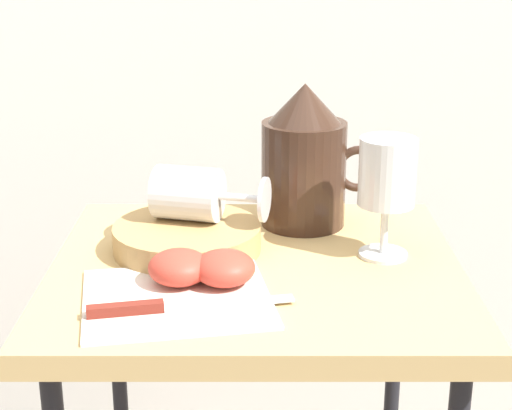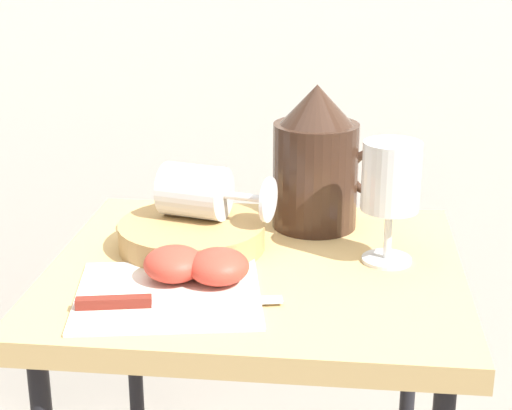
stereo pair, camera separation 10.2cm
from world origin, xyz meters
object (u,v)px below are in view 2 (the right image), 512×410
object	(u,v)px
wine_glass_tipped_near	(198,192)
apple_half_left	(174,264)
table	(256,314)
basket_tray	(192,235)
pitcher	(316,171)
wine_glass_upright	(391,183)
knife	(149,302)
apple_half_right	(218,266)

from	to	relation	value
wine_glass_tipped_near	apple_half_left	bearing A→B (deg)	-92.34
table	basket_tray	bearing A→B (deg)	152.86
pitcher	wine_glass_upright	size ratio (longest dim) A/B	1.29
table	knife	size ratio (longest dim) A/B	2.92
wine_glass_upright	wine_glass_tipped_near	xyz separation A→B (m)	(-0.25, 0.04, -0.03)
wine_glass_upright	pitcher	bearing A→B (deg)	128.67
basket_tray	wine_glass_upright	world-z (taller)	wine_glass_upright
table	wine_glass_upright	xyz separation A→B (m)	(0.17, 0.03, 0.18)
pitcher	table	bearing A→B (deg)	-114.71
pitcher	knife	bearing A→B (deg)	-121.05
wine_glass_upright	apple_half_left	world-z (taller)	wine_glass_upright
apple_half_right	pitcher	bearing A→B (deg)	63.99
knife	basket_tray	bearing A→B (deg)	85.53
table	wine_glass_tipped_near	distance (m)	0.18
pitcher	apple_half_right	distance (m)	0.25
table	basket_tray	world-z (taller)	basket_tray
apple_half_right	table	bearing A→B (deg)	61.25
basket_tray	pitcher	xyz separation A→B (m)	(0.16, 0.10, 0.07)
wine_glass_upright	apple_half_right	distance (m)	0.24
apple_half_left	apple_half_right	xyz separation A→B (m)	(0.05, -0.00, 0.00)
wine_glass_upright	knife	size ratio (longest dim) A/B	0.68
pitcher	apple_half_left	xyz separation A→B (m)	(-0.16, -0.22, -0.06)
table	pitcher	size ratio (longest dim) A/B	3.30
apple_half_right	wine_glass_upright	bearing A→B (deg)	25.25
basket_tray	apple_half_right	xyz separation A→B (m)	(0.05, -0.12, 0.01)
table	wine_glass_upright	distance (m)	0.24
apple_half_right	knife	distance (m)	0.10
basket_tray	wine_glass_upright	size ratio (longest dim) A/B	1.24
pitcher	apple_half_left	distance (m)	0.28
wine_glass_tipped_near	apple_half_right	distance (m)	0.16
apple_half_left	knife	xyz separation A→B (m)	(-0.01, -0.07, -0.02)
pitcher	wine_glass_upright	distance (m)	0.16
apple_half_right	knife	bearing A→B (deg)	-133.38
pitcher	knife	size ratio (longest dim) A/B	0.88
knife	pitcher	bearing A→B (deg)	58.95
wine_glass_upright	apple_half_left	distance (m)	0.29
wine_glass_upright	apple_half_left	bearing A→B (deg)	-159.97
knife	table	bearing A→B (deg)	53.05
table	apple_half_left	world-z (taller)	apple_half_left
wine_glass_tipped_near	apple_half_left	world-z (taller)	wine_glass_tipped_near
table	apple_half_left	distance (m)	0.15
wine_glass_upright	apple_half_right	size ratio (longest dim) A/B	2.14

